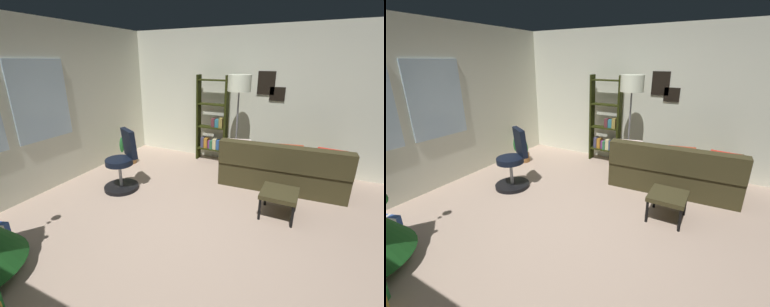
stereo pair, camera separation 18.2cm
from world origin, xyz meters
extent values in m
cube|color=tan|center=(0.00, 0.00, -0.05)|extent=(5.30, 5.19, 0.10)
cube|color=silver|center=(0.00, 2.65, 1.31)|extent=(5.30, 0.10, 2.63)
cube|color=silver|center=(0.13, 2.59, 1.44)|extent=(0.90, 0.03, 1.20)
cube|color=silver|center=(2.70, 0.00, 1.31)|extent=(0.10, 5.19, 2.63)
cube|color=black|center=(2.64, -0.50, 1.43)|extent=(0.02, 0.28, 0.25)
cube|color=black|center=(2.64, -0.28, 1.62)|extent=(0.02, 0.32, 0.42)
cube|color=#37311B|center=(1.86, -0.81, 0.20)|extent=(0.92, 2.02, 0.41)
cube|color=#37311B|center=(1.54, -0.83, 0.60)|extent=(0.32, 1.98, 0.38)
cube|color=#37311B|center=(1.91, -1.72, 0.51)|extent=(0.81, 0.19, 0.20)
cube|color=#37311B|center=(1.80, 0.11, 0.51)|extent=(0.81, 0.19, 0.20)
cube|color=#37311B|center=(2.69, -1.34, 0.20)|extent=(0.85, 0.85, 0.41)
cube|color=red|center=(1.70, -1.50, 0.58)|extent=(0.20, 0.41, 0.41)
cube|color=beige|center=(1.61, -0.11, 0.58)|extent=(0.27, 0.43, 0.41)
cube|color=#9A3D23|center=(1.66, -0.91, 0.58)|extent=(0.23, 0.42, 0.41)
cube|color=#37311B|center=(0.85, -0.92, 0.34)|extent=(0.47, 0.47, 0.06)
cylinder|color=black|center=(0.64, -1.12, 0.15)|extent=(0.04, 0.04, 0.31)
cylinder|color=black|center=(1.06, -1.12, 0.15)|extent=(0.04, 0.04, 0.31)
cylinder|color=black|center=(0.64, -0.71, 0.15)|extent=(0.04, 0.04, 0.31)
cylinder|color=black|center=(1.06, -0.71, 0.15)|extent=(0.04, 0.04, 0.31)
cylinder|color=black|center=(0.53, 1.54, 0.03)|extent=(0.56, 0.56, 0.06)
cylinder|color=#B2B2B7|center=(0.53, 1.54, 0.27)|extent=(0.05, 0.05, 0.42)
cylinder|color=black|center=(0.53, 1.54, 0.48)|extent=(0.44, 0.44, 0.09)
cube|color=black|center=(0.70, 1.44, 0.76)|extent=(0.30, 0.40, 0.46)
cube|color=black|center=(2.43, 0.40, 0.88)|extent=(0.18, 0.04, 1.76)
cube|color=black|center=(2.43, 1.00, 0.88)|extent=(0.18, 0.04, 1.76)
cube|color=black|center=(2.43, 0.70, 0.25)|extent=(0.18, 0.56, 0.02)
cube|color=black|center=(2.43, 0.70, 0.72)|extent=(0.18, 0.56, 0.02)
cube|color=black|center=(2.43, 0.70, 1.19)|extent=(0.18, 0.56, 0.02)
cube|color=black|center=(2.43, 0.70, 1.66)|extent=(0.18, 0.56, 0.02)
cube|color=maroon|center=(2.45, 0.48, 0.37)|extent=(0.13, 0.05, 0.21)
cube|color=#294E90|center=(2.44, 0.55, 0.36)|extent=(0.15, 0.06, 0.20)
cube|color=beige|center=(2.44, 0.62, 0.37)|extent=(0.15, 0.08, 0.22)
cube|color=#296A45|center=(2.43, 0.69, 0.35)|extent=(0.17, 0.05, 0.18)
cube|color=#793270|center=(2.45, 0.75, 0.34)|extent=(0.13, 0.05, 0.17)
cube|color=#B97726|center=(2.45, 0.82, 0.37)|extent=(0.14, 0.07, 0.21)
cube|color=#42415E|center=(2.45, 0.90, 0.37)|extent=(0.14, 0.06, 0.22)
cube|color=olive|center=(2.44, 0.50, 0.83)|extent=(0.15, 0.07, 0.20)
cube|color=teal|center=(2.45, 0.59, 0.81)|extent=(0.13, 0.08, 0.16)
cube|color=brown|center=(2.45, 0.67, 0.82)|extent=(0.14, 0.07, 0.17)
cylinder|color=slate|center=(2.10, 0.08, 0.01)|extent=(0.28, 0.28, 0.03)
cylinder|color=slate|center=(2.10, 0.08, 0.77)|extent=(0.03, 0.03, 1.48)
cylinder|color=white|center=(2.10, 0.08, 1.65)|extent=(0.40, 0.40, 0.28)
cylinder|color=#936031|center=(1.54, 2.13, 0.09)|extent=(0.20, 0.20, 0.19)
ellipsoid|color=#267937|center=(1.62, 2.18, 0.35)|extent=(0.22, 0.16, 0.35)
ellipsoid|color=#267937|center=(1.57, 2.19, 0.35)|extent=(0.19, 0.17, 0.34)
ellipsoid|color=#267937|center=(1.52, 2.32, 0.37)|extent=(0.17, 0.19, 0.40)
ellipsoid|color=#267937|center=(1.53, 2.08, 0.37)|extent=(0.22, 0.13, 0.38)
camera|label=1|loc=(-2.44, -1.21, 2.02)|focal=24.28mm
camera|label=2|loc=(-2.36, -1.37, 2.02)|focal=24.28mm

